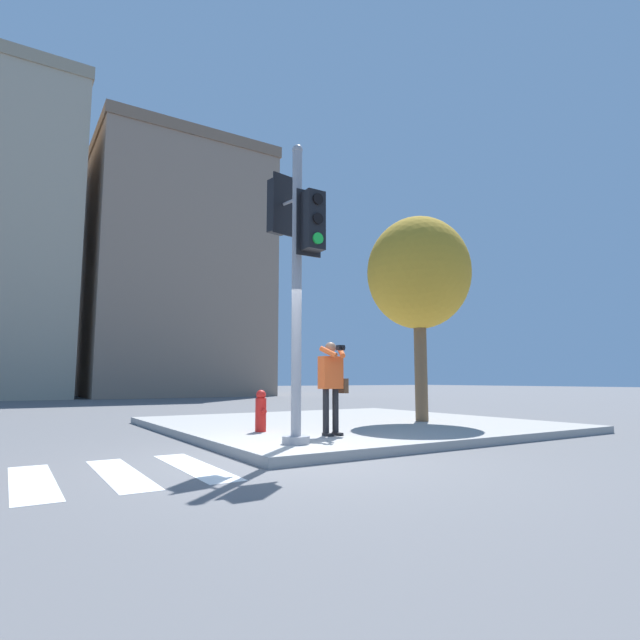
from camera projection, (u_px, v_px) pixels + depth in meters
The scene contains 7 objects.
ground_plane at pixel (285, 461), 6.83m from camera, with size 160.00×160.00×0.00m, color #5B5B5E.
sidewalk_corner at pixel (347, 424), 11.63m from camera, with size 8.00×8.00×0.15m.
traffic_signal_pole at pixel (296, 256), 7.80m from camera, with size 0.49×1.27×4.72m.
person_photographer at pixel (332, 380), 8.74m from camera, with size 0.58×0.54×1.62m.
street_tree at pixel (419, 274), 12.03m from camera, with size 2.47×2.47×4.89m.
fire_hydrant at pixel (261, 411), 9.29m from camera, with size 0.20×0.26×0.77m.
building_right at pixel (173, 273), 37.07m from camera, with size 12.01×11.39×18.07m.
Camera 1 is at (-3.33, -6.19, 1.10)m, focal length 28.00 mm.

